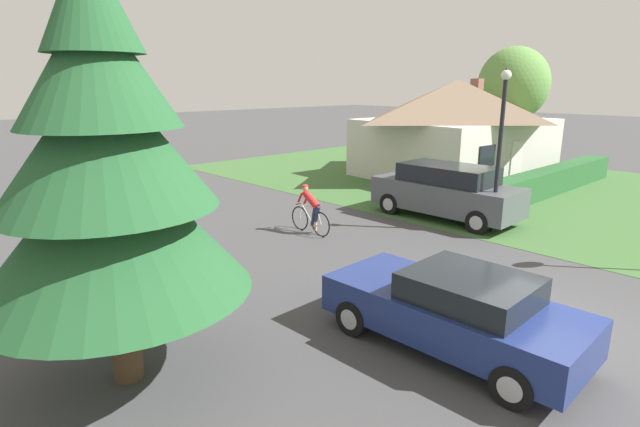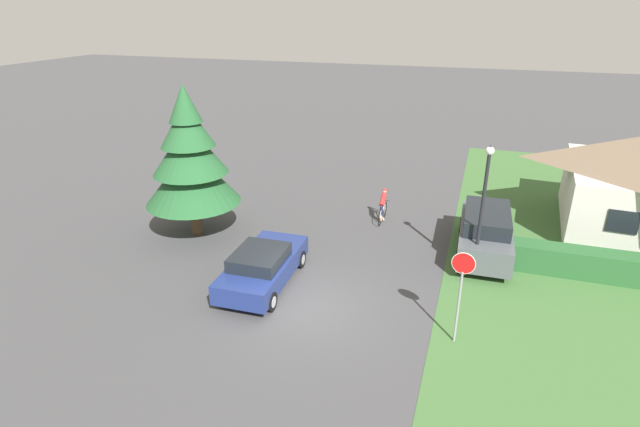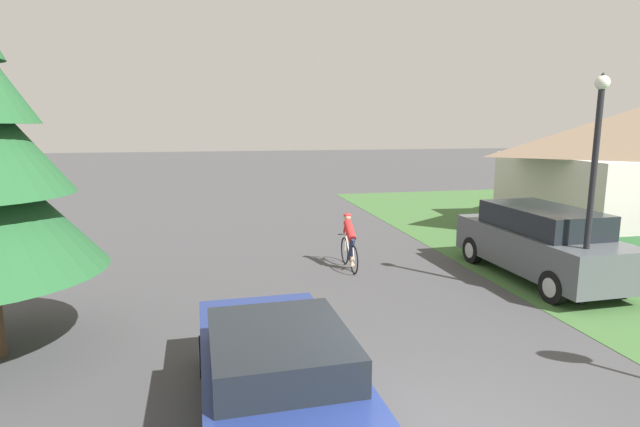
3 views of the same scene
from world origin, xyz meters
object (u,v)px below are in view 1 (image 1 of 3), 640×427
at_px(street_lamp, 501,135).
at_px(conifer_tall_near, 107,166).
at_px(deciduous_tree_right, 513,84).
at_px(parked_suv_right, 446,191).
at_px(cottage_house, 456,126).
at_px(sedan_left_lane, 455,310).
at_px(cyclist, 310,210).

relative_size(street_lamp, conifer_tall_near, 0.77).
distance_m(conifer_tall_near, deciduous_tree_right, 27.13).
bearing_deg(street_lamp, parked_suv_right, 81.93).
xyz_separation_m(parked_suv_right, conifer_tall_near, (-11.81, -1.94, 2.42)).
height_order(cottage_house, deciduous_tree_right, deciduous_tree_right).
bearing_deg(sedan_left_lane, cyclist, -24.45).
xyz_separation_m(street_lamp, conifer_tall_near, (-11.54, -0.04, 0.37)).
bearing_deg(street_lamp, cottage_house, 39.14).
bearing_deg(parked_suv_right, sedan_left_lane, 122.64).
height_order(cottage_house, street_lamp, street_lamp).
bearing_deg(cyclist, deciduous_tree_right, -79.96).
relative_size(cottage_house, sedan_left_lane, 2.13).
relative_size(parked_suv_right, deciduous_tree_right, 0.76).
height_order(street_lamp, conifer_tall_near, conifer_tall_near).
height_order(parked_suv_right, street_lamp, street_lamp).
bearing_deg(deciduous_tree_right, sedan_left_lane, -155.31).
xyz_separation_m(cyclist, deciduous_tree_right, (18.85, 3.14, 3.68)).
bearing_deg(street_lamp, cyclist, 137.85).
relative_size(cyclist, conifer_tall_near, 0.27).
distance_m(cottage_house, conifer_tall_near, 20.39).
height_order(sedan_left_lane, deciduous_tree_right, deciduous_tree_right).
bearing_deg(cottage_house, cyclist, -163.84).
xyz_separation_m(cottage_house, parked_suv_right, (-7.54, -4.46, -1.48)).
relative_size(cyclist, deciduous_tree_right, 0.27).
bearing_deg(cottage_house, deciduous_tree_right, 9.09).
xyz_separation_m(sedan_left_lane, parked_suv_right, (7.32, 4.93, 0.23)).
xyz_separation_m(cottage_house, cyclist, (-12.00, -2.55, -1.71)).
bearing_deg(deciduous_tree_right, conifer_tall_near, -165.06).
distance_m(cyclist, street_lamp, 6.10).
relative_size(cottage_house, parked_suv_right, 1.92).
bearing_deg(parked_suv_right, street_lamp, 170.60).
bearing_deg(parked_suv_right, deciduous_tree_right, -72.00).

